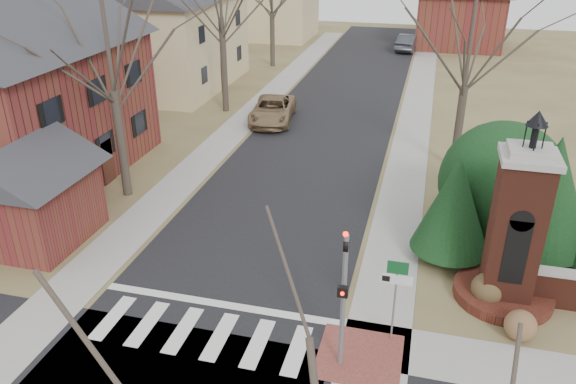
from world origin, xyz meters
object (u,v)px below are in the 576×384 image
(traffic_signal_pole, at_px, (344,289))
(pickup_truck, at_px, (273,110))
(brick_gate_monument, at_px, (513,242))
(sign_post, at_px, (396,285))
(distant_car, at_px, (408,42))

(traffic_signal_pole, distance_m, pickup_truck, 21.58)
(traffic_signal_pole, bearing_deg, brick_gate_monument, 43.24)
(pickup_truck, bearing_deg, sign_post, -71.35)
(brick_gate_monument, bearing_deg, sign_post, -138.58)
(distant_car, bearing_deg, traffic_signal_pole, 98.94)
(sign_post, xyz_separation_m, brick_gate_monument, (3.41, 3.01, 0.22))
(sign_post, xyz_separation_m, distant_car, (-2.19, 42.45, -1.16))
(brick_gate_monument, relative_size, distant_car, 1.35)
(brick_gate_monument, relative_size, pickup_truck, 1.22)
(sign_post, relative_size, pickup_truck, 0.52)
(sign_post, distance_m, pickup_truck, 20.75)
(distant_car, bearing_deg, brick_gate_monument, 105.84)
(sign_post, bearing_deg, distant_car, 92.96)
(pickup_truck, bearing_deg, distant_car, 66.97)
(traffic_signal_pole, relative_size, distant_car, 0.94)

